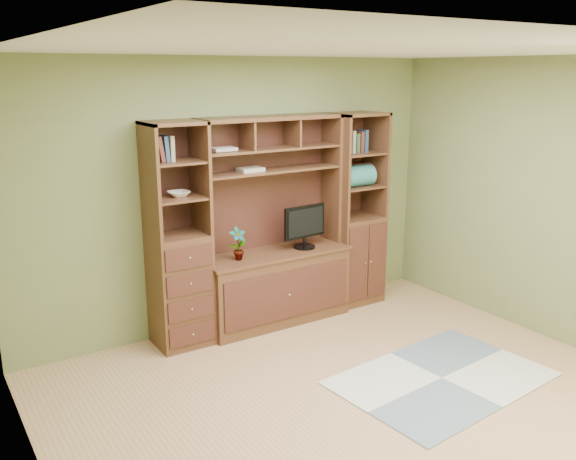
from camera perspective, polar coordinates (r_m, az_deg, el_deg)
room at (r=4.36m, az=7.77°, el=-0.95°), size 4.60×4.10×2.64m
center_hutch at (r=5.95m, az=-1.19°, el=0.66°), size 1.54×0.53×2.05m
left_tower at (r=5.54m, az=-10.25°, el=-0.62°), size 0.50×0.45×2.05m
right_tower at (r=6.56m, az=6.28°, el=1.91°), size 0.55×0.45×2.05m
rug at (r=5.33m, az=14.20°, el=-13.30°), size 1.81×1.29×0.01m
monitor at (r=6.09m, az=1.56°, el=1.04°), size 0.51×0.26×0.60m
orchid at (r=5.74m, az=-4.70°, el=-1.29°), size 0.17×0.11×0.32m
magazines at (r=5.81m, az=-3.54°, el=5.67°), size 0.23×0.17×0.04m
bowl at (r=5.46m, az=-10.18°, el=3.35°), size 0.19×0.19×0.05m
blanket_teal at (r=6.42m, az=6.40°, el=5.05°), size 0.38×0.22×0.22m
blanket_red at (r=6.59m, az=6.42°, el=5.29°), size 0.40×0.22×0.22m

